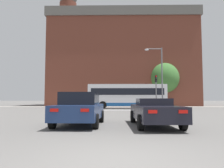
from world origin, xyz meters
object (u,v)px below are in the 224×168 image
Objects in this scene: car_roadster_right at (154,111)px; pedestrian_walking_west at (133,101)px; car_saloon_left at (80,109)px; pedestrian_waiting at (152,101)px; bus_crossing_lead at (127,96)px; traffic_light_near_right at (156,86)px; pedestrian_walking_east at (150,101)px; street_lamp_junction at (159,72)px; traffic_light_far_right at (146,91)px.

pedestrian_walking_west is (1.17, 26.92, 0.25)m from car_roadster_right.
car_saloon_left is 2.66× the size of pedestrian_waiting.
pedestrian_walking_west is at bearing 81.43° from car_saloon_left.
bus_crossing_lead is (3.27, 19.58, 0.97)m from car_saloon_left.
car_roadster_right is 15.31m from traffic_light_near_right.
traffic_light_near_right is 11.85m from pedestrian_walking_east.
pedestrian_waiting is at bearing 85.36° from street_lamp_junction.
traffic_light_far_right is 2.90m from pedestrian_walking_west.
street_lamp_junction reaches higher than traffic_light_near_right.
street_lamp_junction is (3.45, 16.01, 3.91)m from car_roadster_right.
traffic_light_far_right is at bearing 91.00° from street_lamp_junction.
pedestrian_walking_west is (-3.14, 0.42, -0.04)m from pedestrian_waiting.
pedestrian_walking_east reaches higher than pedestrian_waiting.
bus_crossing_lead is 5.99m from street_lamp_junction.
pedestrian_walking_west is (-1.70, 12.03, -1.81)m from traffic_light_near_right.
traffic_light_far_right reaches higher than pedestrian_walking_west.
bus_crossing_lead is 8.17m from pedestrian_waiting.
traffic_light_far_right is (6.80, 25.76, 1.86)m from car_saloon_left.
pedestrian_waiting is at bearing -33.82° from pedestrian_walking_west.
traffic_light_far_right is 2.29× the size of pedestrian_walking_east.
bus_crossing_lead is (-0.25, 19.77, 1.09)m from car_roadster_right.
street_lamp_junction is 11.16m from pedestrian_walking_east.
pedestrian_walking_east is (0.47, 10.56, -3.58)m from street_lamp_junction.
car_saloon_left is at bearing 170.53° from bus_crossing_lead.
traffic_light_near_right is 0.54× the size of street_lamp_junction.
car_saloon_left is 1.12× the size of traffic_light_far_right.
pedestrian_waiting is 3.17m from pedestrian_walking_west.
street_lamp_junction is at bearing -135.45° from bus_crossing_lead.
traffic_light_near_right is (3.12, -4.88, 0.97)m from bus_crossing_lead.
street_lamp_junction is (3.71, -3.77, 2.83)m from bus_crossing_lead.
pedestrian_walking_east is (0.64, 0.62, -1.64)m from traffic_light_far_right.
car_roadster_right is 26.23m from traffic_light_far_right.
car_roadster_right is at bearing 58.42° from pedestrian_waiting.
pedestrian_walking_east is (4.17, 6.80, -0.76)m from bus_crossing_lead.
car_roadster_right is at bearing 172.38° from pedestrian_walking_east.
pedestrian_walking_east is at bearing 84.83° from traffic_light_near_right.
traffic_light_near_right reaches higher than pedestrian_walking_east.
bus_crossing_lead is 1.40× the size of street_lamp_junction.
bus_crossing_lead is 6.45× the size of pedestrian_waiting.
car_saloon_left is 16.15m from traffic_light_near_right.
traffic_light_near_right is at bearing -147.40° from bus_crossing_lead.
pedestrian_waiting is (0.85, 10.50, -3.63)m from street_lamp_junction.
street_lamp_junction is at bearing 63.00° from pedestrian_waiting.
pedestrian_waiting is (4.56, 6.73, -0.81)m from bus_crossing_lead.
car_saloon_left is 0.88× the size of car_roadster_right.
pedestrian_waiting reaches higher than car_saloon_left.
traffic_light_near_right is 2.47× the size of pedestrian_waiting.
street_lamp_junction is 11.74m from pedestrian_walking_west.
traffic_light_near_right is 2.24m from street_lamp_junction.
traffic_light_far_right is at bearing 87.85° from traffic_light_near_right.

